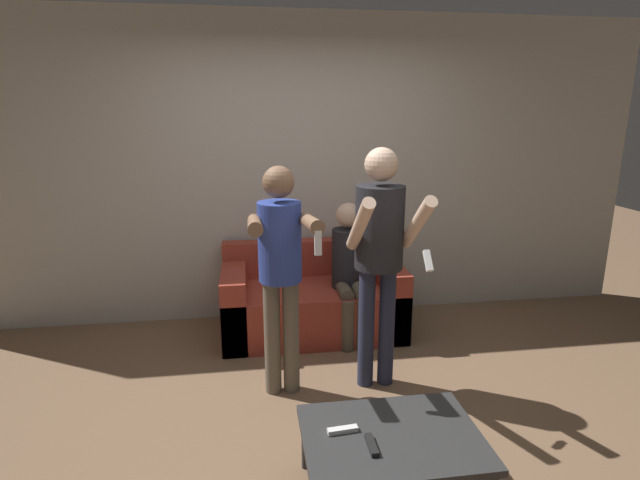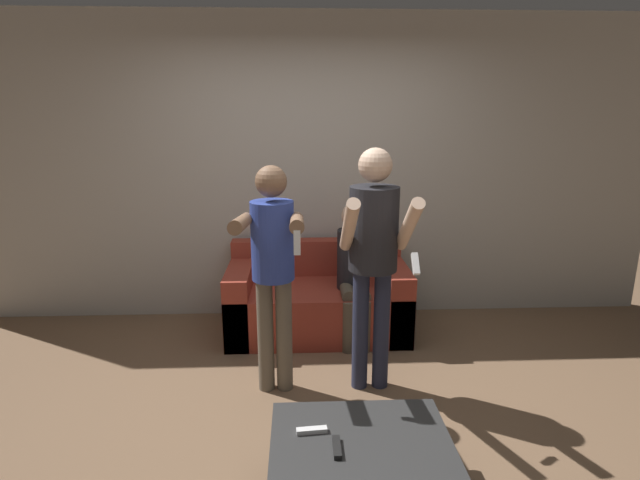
# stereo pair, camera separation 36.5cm
# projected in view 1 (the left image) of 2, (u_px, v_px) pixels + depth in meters

# --- Properties ---
(ground_plane) EXTENTS (14.00, 14.00, 0.00)m
(ground_plane) POSITION_uv_depth(u_px,v_px,m) (330.00, 426.00, 3.06)
(ground_plane) COLOR brown
(wall_back) EXTENTS (6.40, 0.06, 2.70)m
(wall_back) POSITION_uv_depth(u_px,v_px,m) (297.00, 171.00, 4.48)
(wall_back) COLOR #B7B2A8
(wall_back) RESTS_ON ground_plane
(couch) EXTENTS (1.52, 0.81, 0.75)m
(couch) POSITION_uv_depth(u_px,v_px,m) (312.00, 301.00, 4.34)
(couch) COLOR #9E3828
(couch) RESTS_ON ground_plane
(person_standing_left) EXTENTS (0.40, 0.77, 1.55)m
(person_standing_left) POSITION_uv_depth(u_px,v_px,m) (281.00, 259.00, 3.19)
(person_standing_left) COLOR #6B6051
(person_standing_left) RESTS_ON ground_plane
(person_standing_right) EXTENTS (0.44, 0.64, 1.66)m
(person_standing_right) POSITION_uv_depth(u_px,v_px,m) (380.00, 244.00, 3.28)
(person_standing_right) COLOR #282D47
(person_standing_right) RESTS_ON ground_plane
(person_seated) EXTENTS (0.27, 0.51, 1.15)m
(person_seated) POSITION_uv_depth(u_px,v_px,m) (349.00, 267.00, 4.13)
(person_seated) COLOR brown
(person_seated) RESTS_ON ground_plane
(coffee_table) EXTENTS (0.86, 0.63, 0.36)m
(coffee_table) POSITION_uv_depth(u_px,v_px,m) (392.00, 441.00, 2.42)
(coffee_table) COLOR #2D2D2D
(coffee_table) RESTS_ON ground_plane
(remote_near) EXTENTS (0.04, 0.15, 0.02)m
(remote_near) POSITION_uv_depth(u_px,v_px,m) (372.00, 445.00, 2.32)
(remote_near) COLOR black
(remote_near) RESTS_ON coffee_table
(remote_far) EXTENTS (0.15, 0.05, 0.02)m
(remote_far) POSITION_uv_depth(u_px,v_px,m) (343.00, 430.00, 2.42)
(remote_far) COLOR white
(remote_far) RESTS_ON coffee_table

